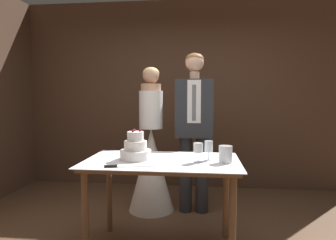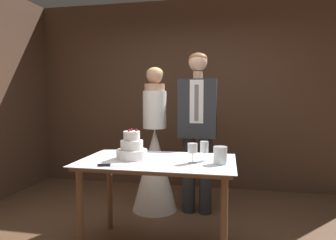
{
  "view_description": "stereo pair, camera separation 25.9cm",
  "coord_description": "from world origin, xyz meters",
  "px_view_note": "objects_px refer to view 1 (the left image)",
  "views": [
    {
      "loc": [
        0.28,
        -2.35,
        1.37
      ],
      "look_at": [
        -0.06,
        0.67,
        1.13
      ],
      "focal_mm": 32.0,
      "sensor_mm": 36.0,
      "label": 1
    },
    {
      "loc": [
        0.54,
        -2.31,
        1.37
      ],
      "look_at": [
        -0.06,
        0.67,
        1.13
      ],
      "focal_mm": 32.0,
      "sensor_mm": 36.0,
      "label": 2
    }
  ],
  "objects_px": {
    "wine_glass_middle": "(198,148)",
    "bride": "(151,159)",
    "cake_table": "(162,171)",
    "cake_knife": "(120,166)",
    "wine_glass_near": "(209,147)",
    "tiered_cake": "(136,149)",
    "groom": "(194,123)",
    "hurricane_candle": "(225,155)"
  },
  "relations": [
    {
      "from": "wine_glass_middle",
      "to": "wine_glass_near",
      "type": "bearing_deg",
      "value": 46.5
    },
    {
      "from": "tiered_cake",
      "to": "cake_knife",
      "type": "distance_m",
      "value": 0.32
    },
    {
      "from": "wine_glass_near",
      "to": "hurricane_candle",
      "type": "distance_m",
      "value": 0.17
    },
    {
      "from": "tiered_cake",
      "to": "hurricane_candle",
      "type": "bearing_deg",
      "value": -3.88
    },
    {
      "from": "cake_table",
      "to": "groom",
      "type": "bearing_deg",
      "value": 74.66
    },
    {
      "from": "wine_glass_middle",
      "to": "bride",
      "type": "xyz_separation_m",
      "value": [
        -0.57,
        0.99,
        -0.31
      ]
    },
    {
      "from": "cake_knife",
      "to": "bride",
      "type": "relative_size",
      "value": 0.23
    },
    {
      "from": "cake_knife",
      "to": "wine_glass_near",
      "type": "height_order",
      "value": "wine_glass_near"
    },
    {
      "from": "groom",
      "to": "cake_knife",
      "type": "bearing_deg",
      "value": -113.91
    },
    {
      "from": "cake_knife",
      "to": "wine_glass_middle",
      "type": "distance_m",
      "value": 0.66
    },
    {
      "from": "cake_knife",
      "to": "wine_glass_middle",
      "type": "bearing_deg",
      "value": 8.02
    },
    {
      "from": "wine_glass_middle",
      "to": "hurricane_candle",
      "type": "distance_m",
      "value": 0.23
    },
    {
      "from": "wine_glass_near",
      "to": "groom",
      "type": "height_order",
      "value": "groom"
    },
    {
      "from": "hurricane_candle",
      "to": "wine_glass_near",
      "type": "bearing_deg",
      "value": 149.29
    },
    {
      "from": "wine_glass_middle",
      "to": "cake_knife",
      "type": "bearing_deg",
      "value": -158.37
    },
    {
      "from": "groom",
      "to": "tiered_cake",
      "type": "bearing_deg",
      "value": -117.88
    },
    {
      "from": "hurricane_candle",
      "to": "wine_glass_middle",
      "type": "bearing_deg",
      "value": -176.78
    },
    {
      "from": "cake_knife",
      "to": "wine_glass_middle",
      "type": "xyz_separation_m",
      "value": [
        0.61,
        0.24,
        0.11
      ]
    },
    {
      "from": "wine_glass_near",
      "to": "tiered_cake",
      "type": "bearing_deg",
      "value": -177.41
    },
    {
      "from": "cake_knife",
      "to": "hurricane_candle",
      "type": "bearing_deg",
      "value": 3.28
    },
    {
      "from": "cake_table",
      "to": "tiered_cake",
      "type": "xyz_separation_m",
      "value": [
        -0.24,
        0.0,
        0.19
      ]
    },
    {
      "from": "tiered_cake",
      "to": "groom",
      "type": "relative_size",
      "value": 0.15
    },
    {
      "from": "bride",
      "to": "cake_table",
      "type": "bearing_deg",
      "value": -74.66
    },
    {
      "from": "tiered_cake",
      "to": "wine_glass_near",
      "type": "relative_size",
      "value": 1.61
    },
    {
      "from": "groom",
      "to": "hurricane_candle",
      "type": "bearing_deg",
      "value": -73.74
    },
    {
      "from": "wine_glass_near",
      "to": "wine_glass_middle",
      "type": "height_order",
      "value": "wine_glass_near"
    },
    {
      "from": "tiered_cake",
      "to": "wine_glass_middle",
      "type": "relative_size",
      "value": 1.66
    },
    {
      "from": "hurricane_candle",
      "to": "groom",
      "type": "height_order",
      "value": "groom"
    },
    {
      "from": "hurricane_candle",
      "to": "bride",
      "type": "xyz_separation_m",
      "value": [
        -0.8,
        0.98,
        -0.26
      ]
    },
    {
      "from": "cake_knife",
      "to": "groom",
      "type": "distance_m",
      "value": 1.37
    },
    {
      "from": "bride",
      "to": "groom",
      "type": "relative_size",
      "value": 0.92
    },
    {
      "from": "cake_table",
      "to": "bride",
      "type": "xyz_separation_m",
      "value": [
        -0.26,
        0.93,
        -0.09
      ]
    },
    {
      "from": "groom",
      "to": "wine_glass_middle",
      "type": "bearing_deg",
      "value": -86.6
    },
    {
      "from": "bride",
      "to": "cake_knife",
      "type": "bearing_deg",
      "value": -91.72
    },
    {
      "from": "cake_table",
      "to": "wine_glass_near",
      "type": "distance_m",
      "value": 0.46
    },
    {
      "from": "cake_table",
      "to": "tiered_cake",
      "type": "bearing_deg",
      "value": 179.69
    },
    {
      "from": "wine_glass_middle",
      "to": "hurricane_candle",
      "type": "relative_size",
      "value": 1.16
    },
    {
      "from": "wine_glass_middle",
      "to": "bride",
      "type": "relative_size",
      "value": 0.1
    },
    {
      "from": "cake_table",
      "to": "cake_knife",
      "type": "height_order",
      "value": "cake_knife"
    },
    {
      "from": "wine_glass_near",
      "to": "cake_knife",
      "type": "bearing_deg",
      "value": -154.3
    },
    {
      "from": "wine_glass_near",
      "to": "bride",
      "type": "relative_size",
      "value": 0.1
    },
    {
      "from": "tiered_cake",
      "to": "wine_glass_near",
      "type": "height_order",
      "value": "tiered_cake"
    }
  ]
}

